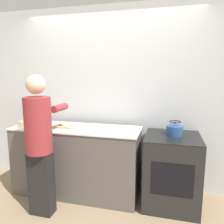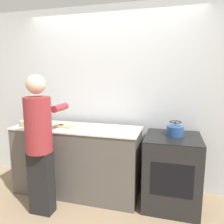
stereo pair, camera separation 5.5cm
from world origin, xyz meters
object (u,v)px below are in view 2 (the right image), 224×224
person (40,140)px  canister_jar (39,116)px  knife (64,125)px  kettle (175,130)px  oven (172,171)px  bowl_prep (25,123)px  cutting_board (63,126)px

person → canister_jar: 0.85m
knife → kettle: size_ratio=1.04×
knife → person: bearing=-69.7°
oven → canister_jar: bearing=176.4°
oven → bowl_prep: 2.05m
bowl_prep → oven: bearing=5.1°
person → knife: person is taller
bowl_prep → canister_jar: bearing=86.1°
bowl_prep → canister_jar: size_ratio=0.85×
bowl_prep → knife: bearing=11.2°
cutting_board → kettle: 1.47m
knife → bowl_prep: size_ratio=1.41×
person → cutting_board: size_ratio=5.45×
cutting_board → canister_jar: canister_jar is taller
canister_jar → person: bearing=-56.3°
person → canister_jar: bearing=123.7°
cutting_board → bowl_prep: bowl_prep is taller
knife → kettle: kettle is taller
kettle → bowl_prep: (-1.99, -0.22, 0.01)m
person → bowl_prep: 0.63m
oven → kettle: kettle is taller
person → bowl_prep: bearing=140.7°
kettle → canister_jar: 1.97m
oven → person: 1.65m
knife → canister_jar: 0.56m
cutting_board → canister_jar: (-0.49, 0.18, 0.08)m
cutting_board → oven: bearing=2.1°
oven → knife: bearing=-177.2°
oven → canister_jar: size_ratio=5.08×
oven → kettle: size_ratio=4.41×
knife → kettle: 1.45m
cutting_board → canister_jar: 0.53m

